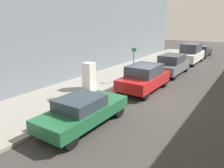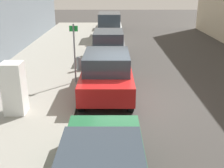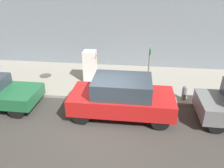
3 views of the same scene
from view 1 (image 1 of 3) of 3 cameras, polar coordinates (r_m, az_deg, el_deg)
ground_plane at (r=14.01m, az=9.79°, el=-2.94°), size 80.00×80.00×0.00m
sidewalk_slab at (r=16.01m, az=-3.89°, el=-0.00°), size 4.66×44.00×0.14m
building_facade_near at (r=17.49m, az=-12.61°, el=13.03°), size 1.66×39.60×7.34m
discarded_refrigerator at (r=14.54m, az=-6.01°, el=2.15°), size 0.67×0.68×1.76m
manhole_cover at (r=13.06m, az=-15.04°, el=-4.01°), size 0.70×0.70×0.02m
street_sign_post at (r=16.11m, az=5.65°, el=5.59°), size 0.36×0.07×2.57m
fire_hydrant at (r=17.90m, az=8.11°, el=3.11°), size 0.22×0.22×0.73m
parked_sedan_green at (r=9.76m, az=-7.57°, el=-6.91°), size 1.83×4.58×1.42m
parked_suv_red at (r=14.66m, az=8.38°, el=1.70°), size 1.99×4.40×1.76m
parked_suv_gray at (r=19.65m, az=15.27°, el=4.96°), size 1.91×4.58×1.73m
parked_van_white at (r=25.54m, az=19.84°, el=7.50°), size 1.91×4.97×2.14m
parked_sedan_dark at (r=30.84m, az=22.30°, el=8.00°), size 1.86×4.53×1.39m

